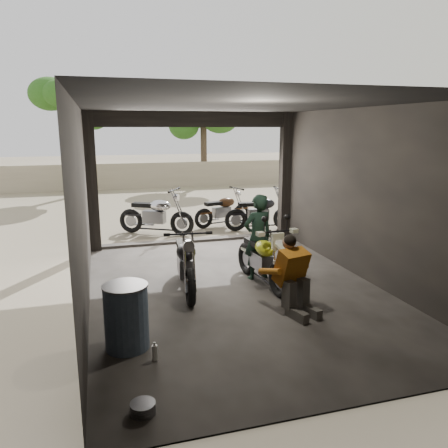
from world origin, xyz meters
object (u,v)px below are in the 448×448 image
main_bike (262,255)px  outside_bike_b (223,207)px  left_bike (185,258)px  sign_post (346,174)px  mechanic (296,278)px  helmet (260,217)px  rider (258,237)px  oil_drum (126,318)px  outside_bike_a (156,211)px  outside_bike_c (260,209)px  stool (260,226)px

main_bike → outside_bike_b: (0.68, 4.93, -0.03)m
left_bike → sign_post: 5.25m
mechanic → helmet: bearing=62.2°
rider → oil_drum: (-2.57, -2.07, -0.38)m
outside_bike_b → mechanic: mechanic is taller
outside_bike_a → rider: rider is taller
outside_bike_c → stool: outside_bike_c is taller
main_bike → stool: main_bike is taller
mechanic → sign_post: (3.12, 3.81, 1.10)m
main_bike → helmet: (1.04, 2.88, 0.07)m
left_bike → sign_post: (4.56, 2.36, 1.10)m
mechanic → sign_post: size_ratio=0.47×
left_bike → sign_post: sign_post is taller
sign_post → main_bike: bearing=-145.4°
mechanic → oil_drum: (-2.58, -0.39, -0.16)m
rider → sign_post: sign_post is taller
outside_bike_a → sign_post: bearing=-84.1°
mechanic → helmet: (1.00, 4.22, 0.06)m
outside_bike_b → sign_post: (2.49, -2.46, 1.15)m
outside_bike_a → rider: (1.38, -4.12, 0.19)m
outside_bike_c → left_bike: bearing=149.0°
main_bike → sign_post: sign_post is taller
outside_bike_b → oil_drum: bearing=138.3°
main_bike → outside_bike_b: bearing=76.4°
helmet → sign_post: (2.13, -0.41, 1.05)m
main_bike → outside_bike_c: outside_bike_c is taller
main_bike → stool: (1.03, 2.82, -0.15)m
outside_bike_c → helmet: bearing=163.6°
outside_bike_c → outside_bike_a: bearing=88.5°
outside_bike_b → stool: 2.14m
main_bike → stool: 3.01m
left_bike → outside_bike_b: (2.07, 4.81, -0.04)m
stool → helmet: bearing=85.4°
main_bike → outside_bike_a: (-1.34, 4.46, 0.05)m
stool → sign_post: 2.51m
outside_bike_a → stool: outside_bike_a is taller
oil_drum → outside_bike_b: bearing=64.3°
outside_bike_b → left_bike: bearing=140.8°
stool → outside_bike_a: bearing=145.4°
main_bike → sign_post: bearing=32.1°
outside_bike_b → rider: rider is taller
outside_bike_b → oil_drum: (-3.21, -6.65, -0.11)m
oil_drum → sign_post: (5.70, 4.20, 1.26)m
outside_bike_c → sign_post: bearing=-130.4°
sign_post → oil_drum: bearing=-147.0°
left_bike → outside_bike_a: (0.05, 4.35, 0.03)m
outside_bike_a → helmet: size_ratio=5.68×
rider → stool: rider is taller
main_bike → helmet: 3.06m
left_bike → helmet: (2.43, 2.76, 0.05)m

